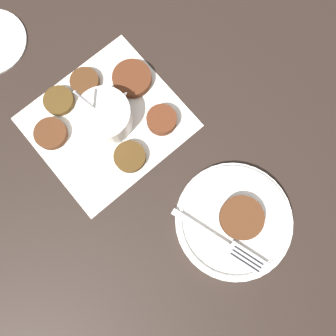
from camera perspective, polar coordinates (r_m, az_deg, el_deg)
ground_plane at (r=0.67m, az=-10.90°, el=7.49°), size 4.00×4.00×0.00m
napkin at (r=0.67m, az=-10.62°, el=7.96°), size 0.30×0.28×0.00m
sauce_bowl at (r=0.64m, az=-10.89°, el=8.80°), size 0.11×0.10×0.11m
fritter_0 at (r=0.68m, az=-6.29°, el=15.20°), size 0.08×0.08×0.02m
fritter_1 at (r=0.68m, az=-19.72°, el=5.66°), size 0.06×0.06×0.01m
fritter_2 at (r=0.65m, az=-1.11°, el=8.36°), size 0.06×0.06×0.02m
fritter_3 at (r=0.70m, az=-14.29°, el=14.38°), size 0.06×0.06×0.01m
fritter_4 at (r=0.63m, az=-6.66°, el=1.94°), size 0.06×0.06×0.02m
fritter_5 at (r=0.70m, az=-18.46°, el=11.06°), size 0.06×0.06×0.01m
serving_plate at (r=0.63m, az=11.38°, el=-8.97°), size 0.22×0.22×0.02m
fritter_on_plate at (r=0.61m, az=12.70°, el=-8.44°), size 0.08×0.08×0.01m
fork at (r=0.61m, az=10.44°, el=-13.35°), size 0.07×0.19×0.00m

